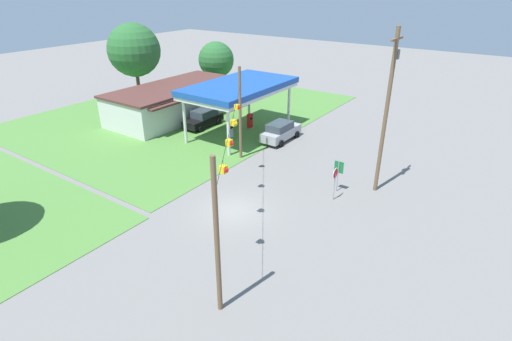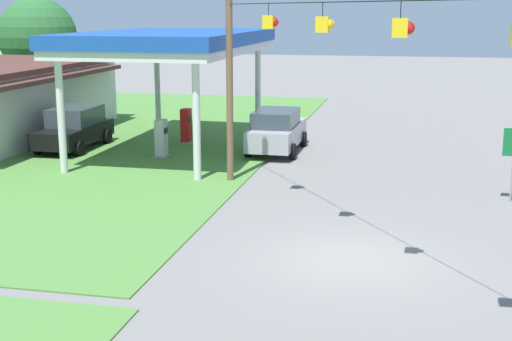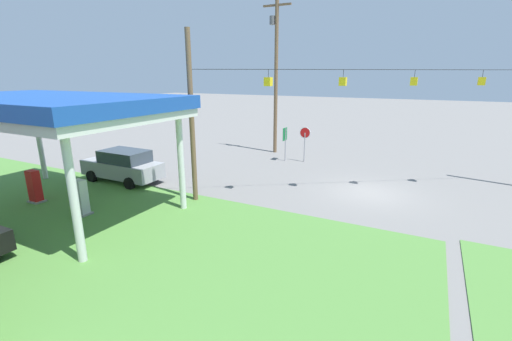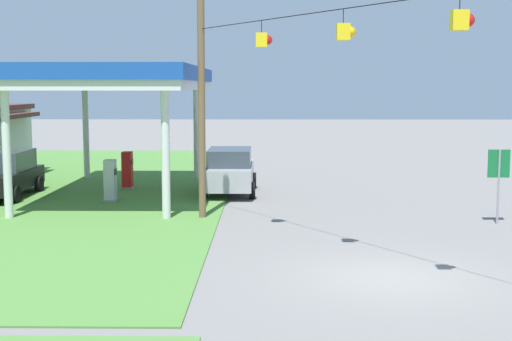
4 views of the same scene
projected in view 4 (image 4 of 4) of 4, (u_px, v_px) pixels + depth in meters
ground_plane at (390, 278)px, 16.40m from camera, size 160.00×160.00×0.00m
gas_station_canopy at (117, 79)px, 28.38m from camera, size 11.79×6.68×5.17m
fuel_pump_near at (110, 182)px, 27.17m from camera, size 0.71×0.56×1.63m
fuel_pump_far at (127, 172)px, 30.51m from camera, size 0.71×0.56×1.63m
car_at_pumps_front at (230, 170)px, 29.36m from camera, size 4.88×2.12×1.87m
car_at_pumps_rear at (4, 174)px, 28.31m from camera, size 4.81×2.18×1.86m
route_sign at (499, 171)px, 22.76m from camera, size 0.10×0.70×2.40m
signal_span_gantry at (395, 87)px, 15.88m from camera, size 15.22×10.24×8.03m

